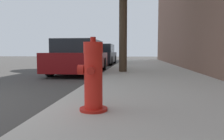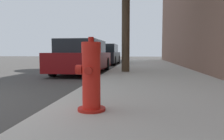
{
  "view_description": "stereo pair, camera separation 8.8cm",
  "coord_description": "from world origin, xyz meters",
  "views": [
    {
      "loc": [
        3.32,
        -2.68,
        0.88
      ],
      "look_at": [
        2.91,
        1.24,
        0.55
      ],
      "focal_mm": 35.0,
      "sensor_mm": 36.0,
      "label": 1
    },
    {
      "loc": [
        3.41,
        -2.67,
        0.88
      ],
      "look_at": [
        2.91,
        1.24,
        0.55
      ],
      "focal_mm": 35.0,
      "sensor_mm": 36.0,
      "label": 2
    }
  ],
  "objects": [
    {
      "name": "parked_car_mid",
      "position": [
        0.95,
        12.62,
        0.68
      ],
      "size": [
        1.83,
        4.33,
        1.42
      ],
      "color": "black",
      "rests_on": "ground_plane"
    },
    {
      "name": "parked_car_near",
      "position": [
        1.05,
        6.24,
        0.66
      ],
      "size": [
        1.73,
        4.58,
        1.36
      ],
      "color": "maroon",
      "rests_on": "ground_plane"
    },
    {
      "name": "sidewalk_slab",
      "position": [
        3.88,
        0.0,
        0.06
      ],
      "size": [
        3.47,
        40.0,
        0.12
      ],
      "color": "#B7B2A8",
      "rests_on": "ground_plane"
    },
    {
      "name": "fire_hydrant",
      "position": [
        2.8,
        0.04,
        0.55
      ],
      "size": [
        0.38,
        0.37,
        0.94
      ],
      "color": "red",
      "rests_on": "sidewalk_slab"
    }
  ]
}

